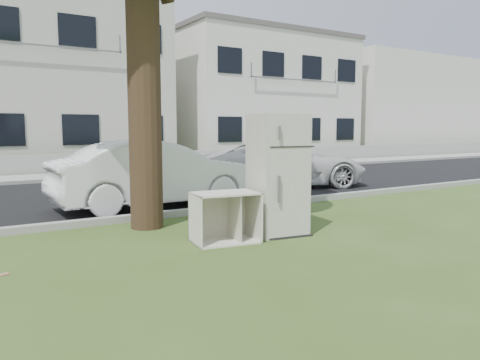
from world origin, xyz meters
TOP-DOWN VIEW (x-y plane):
  - ground at (0.00, 0.00)m, footprint 120.00×120.00m
  - road at (0.00, 6.00)m, footprint 120.00×7.00m
  - kerb_near at (0.00, 2.45)m, footprint 120.00×0.18m
  - kerb_far at (0.00, 9.55)m, footprint 120.00×0.18m
  - sidewalk at (0.00, 11.00)m, footprint 120.00×2.80m
  - low_wall at (0.00, 12.60)m, footprint 120.00×0.15m
  - townhouse_center at (0.00, 17.50)m, footprint 11.22×8.16m
  - townhouse_right at (12.00, 17.50)m, footprint 10.20×8.16m
  - filler_right at (26.00, 18.00)m, footprint 16.00×9.00m
  - fridge at (1.17, 0.25)m, footprint 0.87×0.82m
  - cabinet at (0.20, 0.23)m, footprint 1.03×0.73m
  - car_center at (0.52, 3.65)m, footprint 4.31×1.57m
  - car_right at (4.95, 4.97)m, footprint 5.06×3.47m

SIDE VIEW (x-z plane):
  - ground at x=0.00m, z-range 0.00..0.00m
  - kerb_near at x=0.00m, z-range -0.06..0.06m
  - kerb_far at x=0.00m, z-range -0.06..0.06m
  - road at x=0.00m, z-range 0.00..0.01m
  - sidewalk at x=0.00m, z-range 0.00..0.01m
  - low_wall at x=0.00m, z-range 0.00..0.70m
  - cabinet at x=0.20m, z-range 0.00..0.74m
  - car_right at x=4.95m, z-range 0.00..1.28m
  - car_center at x=0.52m, z-range 0.00..1.41m
  - fridge at x=1.17m, z-range 0.00..1.88m
  - filler_right at x=26.00m, z-range 0.00..6.40m
  - townhouse_right at x=12.00m, z-range 0.00..6.84m
  - townhouse_center at x=0.00m, z-range 0.00..7.44m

